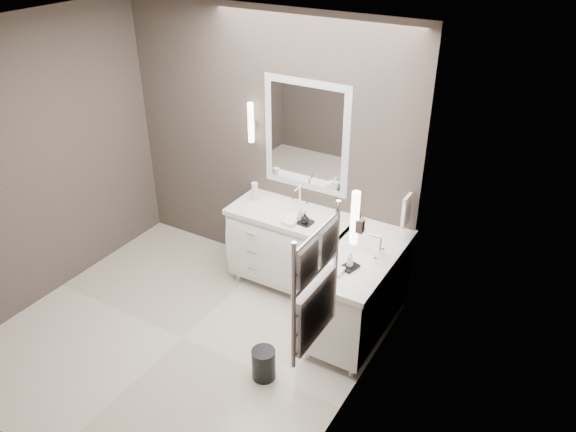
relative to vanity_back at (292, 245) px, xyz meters
The scene contains 20 objects.
floor 1.39m from the vanity_back, 110.17° to the right, with size 3.20×3.00×0.01m, color beige.
ceiling 2.57m from the vanity_back, 110.17° to the right, with size 3.20×3.00×0.01m, color white.
wall_back 1.01m from the vanity_back, 148.11° to the left, with size 3.20×0.01×2.70m, color #463D38.
wall_left 2.54m from the vanity_back, 149.20° to the right, with size 0.01×3.00×2.70m, color #463D38.
wall_right 1.89m from the vanity_back, 46.69° to the right, with size 0.01×3.00×2.70m, color #463D38.
vanity_back is the anchor object (origin of this frame).
vanity_right 0.93m from the vanity_back, 20.38° to the right, with size 0.59×1.24×0.97m.
mirror_back 1.10m from the vanity_back, 90.00° to the left, with size 0.90×0.02×1.10m.
mirror_right 1.62m from the vanity_back, 20.48° to the right, with size 0.02×0.90×1.10m.
sconce_back 1.27m from the vanity_back, 160.98° to the left, with size 0.06×0.06×0.40m.
sconce_right 1.84m from the vanity_back, 43.07° to the right, with size 0.06×0.06×0.40m.
towel_bar_corner 1.26m from the vanity_back, ahead, with size 0.03×0.22×0.30m.
towel_ladder 2.16m from the vanity_back, 55.90° to the right, with size 0.06×0.58×0.90m.
waste_bin 1.37m from the vanity_back, 70.12° to the right, with size 0.20×0.20×0.28m, color black.
amenity_tray_back 0.44m from the vanity_back, 30.16° to the right, with size 0.17×0.12×0.02m, color black.
amenity_tray_right 1.11m from the vanity_back, 32.87° to the right, with size 0.11×0.15×0.02m, color black.
water_bottle 0.65m from the vanity_back, behind, with size 0.07×0.07×0.19m, color silver.
soap_bottle_a 0.50m from the vanity_back, 29.48° to the right, with size 0.06×0.07×0.14m, color white.
soap_bottle_b 0.51m from the vanity_back, 32.52° to the right, with size 0.08×0.08×0.10m, color black.
soap_bottle_c 1.14m from the vanity_back, 32.87° to the right, with size 0.05×0.05×0.14m, color white.
Camera 1 is at (2.81, -2.89, 3.51)m, focal length 35.00 mm.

